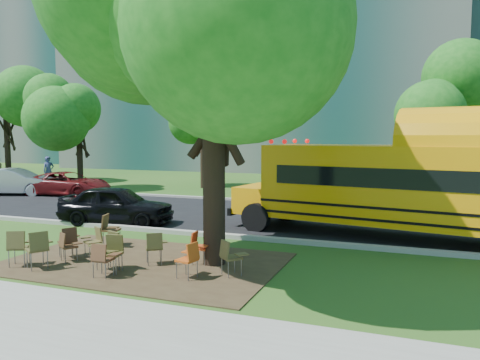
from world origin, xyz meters
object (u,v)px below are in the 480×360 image
at_px(chair_4, 103,257).
at_px(chair_10, 109,227).
at_px(bg_car_silver, 15,182).
at_px(chair_3, 109,247).
at_px(chair_0, 19,244).
at_px(main_tree, 213,28).
at_px(black_car, 116,205).
at_px(chair_12, 198,245).
at_px(pedestrian_a, 49,171).
at_px(chair_6, 189,256).
at_px(chair_8, 69,239).
at_px(chair_7, 230,254).
at_px(chair_2, 39,246).
at_px(school_bus, 436,187).
at_px(chair_5, 112,250).
at_px(chair_11, 155,245).
at_px(chair_1, 67,244).
at_px(bg_car_red, 68,184).
at_px(chair_9, 94,239).

distance_m(chair_4, chair_10, 3.24).
bearing_deg(bg_car_silver, chair_3, -146.21).
bearing_deg(chair_0, main_tree, -1.95).
relative_size(chair_0, chair_3, 0.99).
xyz_separation_m(chair_3, black_car, (-3.44, 5.17, 0.13)).
bearing_deg(chair_12, pedestrian_a, -132.47).
bearing_deg(chair_6, black_car, 59.18).
xyz_separation_m(chair_8, pedestrian_a, (-13.87, 14.29, 0.45)).
distance_m(chair_7, chair_12, 1.33).
relative_size(main_tree, chair_2, 9.83).
distance_m(school_bus, pedestrian_a, 24.75).
xyz_separation_m(chair_5, bg_car_silver, (-13.94, 10.51, 0.18)).
height_order(chair_4, chair_8, chair_8).
relative_size(chair_7, chair_11, 1.01).
relative_size(chair_4, chair_11, 0.97).
relative_size(chair_1, bg_car_silver, 0.17).
bearing_deg(pedestrian_a, chair_7, -99.56).
distance_m(chair_1, pedestrian_a, 20.37).
distance_m(chair_4, pedestrian_a, 22.15).
relative_size(school_bus, chair_5, 13.60).
height_order(chair_7, bg_car_red, bg_car_red).
relative_size(chair_1, chair_6, 0.92).
bearing_deg(bg_car_silver, main_tree, -138.64).
height_order(chair_1, chair_3, chair_3).
bearing_deg(chair_0, chair_12, -1.89).
bearing_deg(chair_7, chair_6, -108.39).
distance_m(chair_6, black_car, 7.56).
distance_m(chair_0, chair_11, 3.34).
distance_m(chair_3, bg_car_silver, 17.24).
height_order(school_bus, chair_8, school_bus).
relative_size(chair_1, pedestrian_a, 0.40).
relative_size(chair_12, black_car, 0.20).
bearing_deg(chair_6, chair_2, 110.94).
distance_m(chair_4, black_car, 6.86).
bearing_deg(chair_6, chair_7, -48.14).
height_order(chair_4, pedestrian_a, pedestrian_a).
height_order(chair_11, bg_car_silver, bg_car_silver).
bearing_deg(chair_10, black_car, -161.94).
height_order(chair_5, bg_car_silver, bg_car_silver).
distance_m(main_tree, chair_12, 5.37).
bearing_deg(chair_0, chair_2, -25.44).
distance_m(chair_0, pedestrian_a, 20.39).
bearing_deg(chair_6, chair_9, 86.93).
bearing_deg(chair_11, chair_5, -160.95).
bearing_deg(chair_1, chair_11, 43.29).
xyz_separation_m(chair_4, chair_8, (-1.97, 1.19, 0.01)).
height_order(school_bus, chair_6, school_bus).
relative_size(chair_0, chair_1, 1.19).
bearing_deg(chair_2, bg_car_red, 69.19).
relative_size(chair_11, black_car, 0.20).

